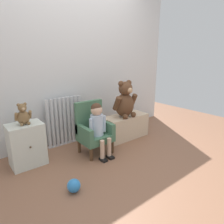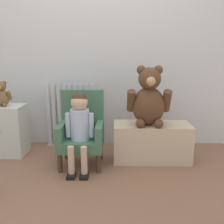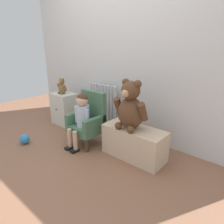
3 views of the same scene
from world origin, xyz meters
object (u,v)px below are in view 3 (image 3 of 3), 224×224
at_px(low_bench, 134,143).
at_px(toy_ball, 25,139).
at_px(large_teddy_bear, 130,108).
at_px(radiator, 102,107).
at_px(small_dresser, 64,109).
at_px(child_figure, 81,113).
at_px(child_armchair, 88,120).
at_px(small_teddy_bear, 62,87).

bearing_deg(low_bench, toy_ball, -152.01).
distance_m(large_teddy_bear, toy_ball, 1.53).
distance_m(radiator, low_bench, 0.96).
bearing_deg(large_teddy_bear, small_dresser, 174.31).
distance_m(child_figure, large_teddy_bear, 0.68).
bearing_deg(child_armchair, small_teddy_bear, 166.23).
distance_m(low_bench, toy_ball, 1.49).
relative_size(low_bench, small_teddy_bear, 2.92).
distance_m(child_armchair, child_figure, 0.17).
bearing_deg(small_dresser, large_teddy_bear, -5.69).
xyz_separation_m(radiator, small_teddy_bear, (-0.63, -0.27, 0.28)).
distance_m(radiator, small_teddy_bear, 0.74).
bearing_deg(child_figure, small_teddy_bear, 159.14).
distance_m(radiator, child_armchair, 0.51).
xyz_separation_m(large_teddy_bear, small_teddy_bear, (-1.45, 0.13, 0.02)).
relative_size(small_dresser, low_bench, 0.70).
bearing_deg(low_bench, radiator, 156.42).
relative_size(small_dresser, child_figure, 0.74).
relative_size(child_figure, low_bench, 0.95).
height_order(low_bench, small_teddy_bear, small_teddy_bear).
distance_m(radiator, large_teddy_bear, 0.95).
relative_size(small_dresser, toy_ball, 3.93).
bearing_deg(small_teddy_bear, toy_ball, -76.84).
distance_m(low_bench, small_teddy_bear, 1.56).
relative_size(low_bench, large_teddy_bear, 1.32).
distance_m(radiator, toy_ball, 1.20).
bearing_deg(toy_ball, low_bench, 27.99).
bearing_deg(child_figure, child_armchair, 90.00).
height_order(large_teddy_bear, small_teddy_bear, large_teddy_bear).
bearing_deg(small_teddy_bear, child_figure, -20.86).
bearing_deg(large_teddy_bear, low_bench, 34.43).
height_order(child_figure, toy_ball, child_figure).
height_order(small_dresser, large_teddy_bear, large_teddy_bear).
bearing_deg(toy_ball, child_figure, 37.65).
relative_size(child_armchair, large_teddy_bear, 1.24).
height_order(radiator, toy_ball, radiator).
xyz_separation_m(radiator, child_armchair, (0.19, -0.47, -0.03)).
bearing_deg(large_teddy_bear, toy_ball, -152.26).
bearing_deg(child_figure, radiator, 107.74).
xyz_separation_m(small_teddy_bear, toy_ball, (0.19, -0.80, -0.57)).
bearing_deg(low_bench, large_teddy_bear, -145.57).
xyz_separation_m(radiator, large_teddy_bear, (0.82, -0.41, 0.26)).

